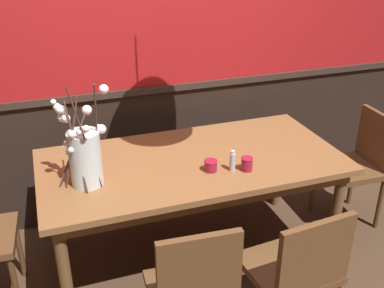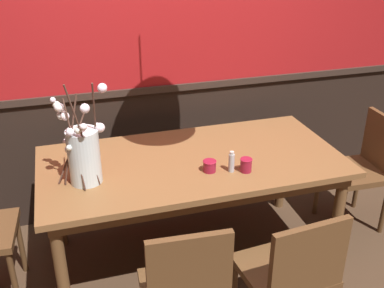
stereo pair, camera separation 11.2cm
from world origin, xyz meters
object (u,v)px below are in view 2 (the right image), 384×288
(chair_head_east_end, at_px, (364,165))
(condiment_bottle, at_px, (232,162))
(chair_far_side_right, at_px, (200,134))
(vase_with_blossoms, at_px, (83,155))
(candle_holder_nearer_center, at_px, (246,165))
(dining_table, at_px, (192,170))
(chair_near_side_right, at_px, (292,271))
(candle_holder_nearer_edge, at_px, (210,166))
(chair_far_side_left, at_px, (132,143))

(chair_head_east_end, relative_size, condiment_bottle, 6.56)
(chair_head_east_end, distance_m, condiment_bottle, 1.24)
(chair_far_side_right, xyz_separation_m, vase_with_blossoms, (-1.01, -0.97, 0.42))
(vase_with_blossoms, relative_size, candle_holder_nearer_center, 7.35)
(dining_table, xyz_separation_m, condiment_bottle, (0.18, -0.23, 0.14))
(dining_table, height_order, candle_holder_nearer_center, candle_holder_nearer_center)
(chair_near_side_right, relative_size, candle_holder_nearer_center, 10.05)
(candle_holder_nearer_center, bearing_deg, vase_with_blossoms, 170.44)
(condiment_bottle, bearing_deg, dining_table, 128.98)
(chair_near_side_right, xyz_separation_m, candle_holder_nearer_center, (-0.01, 0.62, 0.31))
(chair_head_east_end, bearing_deg, candle_holder_nearer_center, -166.02)
(candle_holder_nearer_edge, bearing_deg, dining_table, 106.78)
(dining_table, distance_m, vase_with_blossoms, 0.73)
(condiment_bottle, bearing_deg, chair_far_side_right, 82.18)
(chair_head_east_end, bearing_deg, chair_near_side_right, -140.26)
(chair_head_east_end, xyz_separation_m, candle_holder_nearer_edge, (-1.30, -0.20, 0.30))
(candle_holder_nearer_center, bearing_deg, candle_holder_nearer_edge, 162.72)
(chair_head_east_end, distance_m, chair_near_side_right, 1.39)
(chair_head_east_end, relative_size, candle_holder_nearer_edge, 10.49)
(dining_table, relative_size, chair_far_side_right, 2.13)
(chair_near_side_right, height_order, vase_with_blossoms, vase_with_blossoms)
(chair_near_side_right, relative_size, vase_with_blossoms, 1.37)
(vase_with_blossoms, distance_m, candle_holder_nearer_center, 0.97)
(chair_far_side_right, xyz_separation_m, condiment_bottle, (-0.15, -1.10, 0.31))
(chair_far_side_right, height_order, chair_head_east_end, chair_far_side_right)
(dining_table, height_order, chair_head_east_end, chair_head_east_end)
(chair_far_side_left, distance_m, candle_holder_nearer_center, 1.27)
(chair_far_side_left, xyz_separation_m, candle_holder_nearer_center, (0.52, -1.12, 0.30))
(dining_table, height_order, chair_far_side_right, chair_far_side_right)
(candle_holder_nearer_edge, bearing_deg, vase_with_blossoms, 172.74)
(chair_far_side_left, xyz_separation_m, chair_head_east_end, (1.60, -0.85, -0.01))
(chair_far_side_right, bearing_deg, candle_holder_nearer_edge, -104.65)
(chair_far_side_left, xyz_separation_m, condiment_bottle, (0.43, -1.09, 0.32))
(chair_far_side_left, distance_m, chair_head_east_end, 1.81)
(chair_far_side_right, height_order, condiment_bottle, chair_far_side_right)
(chair_head_east_end, height_order, chair_near_side_right, chair_head_east_end)
(chair_far_side_right, distance_m, candle_holder_nearer_edge, 1.14)
(chair_head_east_end, bearing_deg, chair_far_side_right, 139.82)
(candle_holder_nearer_center, distance_m, candle_holder_nearer_edge, 0.22)
(chair_far_side_right, xyz_separation_m, chair_far_side_left, (-0.58, -0.01, -0.01))
(chair_far_side_right, bearing_deg, chair_head_east_end, -40.18)
(candle_holder_nearer_center, relative_size, condiment_bottle, 0.64)
(vase_with_blossoms, bearing_deg, chair_near_side_right, -39.06)
(condiment_bottle, bearing_deg, chair_near_side_right, -81.25)
(candle_holder_nearer_edge, height_order, condiment_bottle, condiment_bottle)
(vase_with_blossoms, bearing_deg, chair_far_side_right, 43.80)
(chair_head_east_end, bearing_deg, vase_with_blossoms, -176.87)
(chair_far_side_right, distance_m, condiment_bottle, 1.16)
(chair_far_side_left, distance_m, chair_near_side_right, 1.82)
(dining_table, bearing_deg, candle_holder_nearer_center, -43.23)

